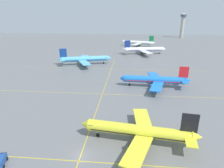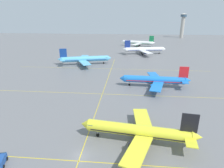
{
  "view_description": "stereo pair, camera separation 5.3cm",
  "coord_description": "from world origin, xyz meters",
  "px_view_note": "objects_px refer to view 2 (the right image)",
  "views": [
    {
      "loc": [
        11.2,
        -38.07,
        32.86
      ],
      "look_at": [
        4.22,
        38.82,
        4.82
      ],
      "focal_mm": 31.16,
      "sensor_mm": 36.0,
      "label": 1
    },
    {
      "loc": [
        11.25,
        -38.06,
        32.86
      ],
      "look_at": [
        4.22,
        38.82,
        4.82
      ],
      "focal_mm": 31.16,
      "sensor_mm": 36.0,
      "label": 2
    }
  ],
  "objects_px": {
    "service_truck_red_van": "(0,161)",
    "control_tower": "(183,23)",
    "airliner_far_left_stand": "(144,49)",
    "airliner_far_right_stand": "(138,43)",
    "airliner_third_row": "(85,59)",
    "airliner_second_row": "(155,80)",
    "airliner_front_gate": "(139,131)"
  },
  "relations": [
    {
      "from": "airliner_front_gate",
      "to": "airliner_far_left_stand",
      "type": "distance_m",
      "value": 123.34
    },
    {
      "from": "airliner_third_row",
      "to": "airliner_far_right_stand",
      "type": "xyz_separation_m",
      "value": [
        38.62,
        82.09,
        0.09
      ]
    },
    {
      "from": "control_tower",
      "to": "airliner_second_row",
      "type": "bearing_deg",
      "value": -106.52
    },
    {
      "from": "airliner_far_right_stand",
      "to": "service_truck_red_van",
      "type": "xyz_separation_m",
      "value": [
        -37.17,
        -176.06,
        -2.78
      ]
    },
    {
      "from": "airliner_third_row",
      "to": "airliner_far_right_stand",
      "type": "distance_m",
      "value": 90.73
    },
    {
      "from": "airliner_far_left_stand",
      "to": "airliner_far_right_stand",
      "type": "bearing_deg",
      "value": 95.26
    },
    {
      "from": "airliner_far_left_stand",
      "to": "airliner_second_row",
      "type": "bearing_deg",
      "value": -89.97
    },
    {
      "from": "airliner_third_row",
      "to": "airliner_far_left_stand",
      "type": "height_order",
      "value": "airliner_far_left_stand"
    },
    {
      "from": "airliner_third_row",
      "to": "airliner_far_left_stand",
      "type": "relative_size",
      "value": 0.95
    },
    {
      "from": "airliner_far_right_stand",
      "to": "control_tower",
      "type": "distance_m",
      "value": 110.12
    },
    {
      "from": "airliner_third_row",
      "to": "service_truck_red_van",
      "type": "relative_size",
      "value": 8.05
    },
    {
      "from": "airliner_front_gate",
      "to": "airliner_second_row",
      "type": "distance_m",
      "value": 44.24
    },
    {
      "from": "control_tower",
      "to": "airliner_third_row",
      "type": "bearing_deg",
      "value": -121.66
    },
    {
      "from": "airliner_far_left_stand",
      "to": "airliner_far_right_stand",
      "type": "relative_size",
      "value": 1.03
    },
    {
      "from": "airliner_far_right_stand",
      "to": "airliner_third_row",
      "type": "bearing_deg",
      "value": -115.2
    },
    {
      "from": "airliner_front_gate",
      "to": "service_truck_red_van",
      "type": "relative_size",
      "value": 7.24
    },
    {
      "from": "airliner_second_row",
      "to": "airliner_far_left_stand",
      "type": "height_order",
      "value": "airliner_far_left_stand"
    },
    {
      "from": "airliner_second_row",
      "to": "airliner_far_right_stand",
      "type": "relative_size",
      "value": 0.91
    },
    {
      "from": "service_truck_red_van",
      "to": "control_tower",
      "type": "height_order",
      "value": "control_tower"
    },
    {
      "from": "airliner_second_row",
      "to": "airliner_far_right_stand",
      "type": "height_order",
      "value": "airliner_far_right_stand"
    },
    {
      "from": "airliner_far_left_stand",
      "to": "airliner_far_right_stand",
      "type": "height_order",
      "value": "airliner_far_left_stand"
    },
    {
      "from": "airliner_second_row",
      "to": "airliner_front_gate",
      "type": "bearing_deg",
      "value": -101.93
    },
    {
      "from": "airliner_front_gate",
      "to": "service_truck_red_van",
      "type": "height_order",
      "value": "airliner_front_gate"
    },
    {
      "from": "airliner_second_row",
      "to": "service_truck_red_van",
      "type": "distance_m",
      "value": 68.46
    },
    {
      "from": "service_truck_red_van",
      "to": "control_tower",
      "type": "relative_size",
      "value": 0.13
    },
    {
      "from": "service_truck_red_van",
      "to": "airliner_front_gate",
      "type": "bearing_deg",
      "value": 19.77
    },
    {
      "from": "airliner_second_row",
      "to": "airliner_third_row",
      "type": "height_order",
      "value": "airliner_third_row"
    },
    {
      "from": "airliner_second_row",
      "to": "control_tower",
      "type": "bearing_deg",
      "value": 73.48
    },
    {
      "from": "airliner_far_left_stand",
      "to": "service_truck_red_van",
      "type": "distance_m",
      "value": 140.6
    },
    {
      "from": "airliner_second_row",
      "to": "airliner_third_row",
      "type": "xyz_separation_m",
      "value": [
        -42.5,
        39.22,
        0.33
      ]
    },
    {
      "from": "airliner_second_row",
      "to": "control_tower",
      "type": "height_order",
      "value": "control_tower"
    },
    {
      "from": "airliner_second_row",
      "to": "airliner_third_row",
      "type": "relative_size",
      "value": 0.92
    }
  ]
}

